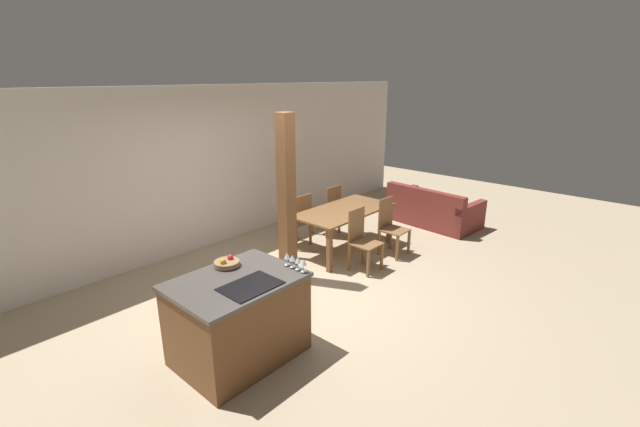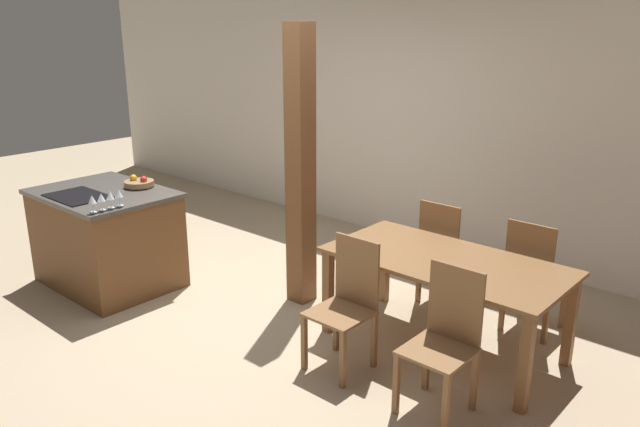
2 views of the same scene
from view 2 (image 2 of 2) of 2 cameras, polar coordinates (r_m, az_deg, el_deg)
The scene contains 14 objects.
ground_plane at distance 5.49m, azimuth -6.16°, elevation -8.72°, with size 16.00×16.00×0.00m, color tan.
wall_back at distance 6.91m, azimuth 8.79°, elevation 8.41°, with size 11.20×0.08×2.70m.
kitchen_island at distance 6.15m, azimuth -18.89°, elevation -2.10°, with size 1.27×0.95×0.91m.
fruit_bowl at distance 6.06m, azimuth -16.22°, elevation 2.71°, with size 0.27×0.27×0.10m.
wine_glass_near at distance 5.33m, azimuth -20.12°, elevation 1.16°, with size 0.07×0.07×0.14m.
wine_glass_middle at distance 5.36m, azimuth -19.37°, elevation 1.34°, with size 0.07×0.07×0.14m.
wine_glass_far at distance 5.40m, azimuth -18.64°, elevation 1.53°, with size 0.07×0.07×0.14m.
wine_glass_end at distance 5.44m, azimuth -17.91°, elevation 1.71°, with size 0.07×0.07×0.14m.
dining_table at distance 4.71m, azimuth 11.39°, elevation -5.19°, with size 1.76×0.89×0.72m.
dining_chair_near_left at distance 4.46m, azimuth 2.46°, elevation -8.13°, with size 0.40×0.40×0.94m.
dining_chair_near_right at distance 4.07m, azimuth 11.32°, elevation -11.16°, with size 0.40×0.40×0.94m.
dining_chair_far_left at distance 5.48m, azimuth 11.28°, elevation -3.45°, with size 0.40×0.40×0.94m.
dining_chair_far_right at distance 5.17m, azimuth 18.87°, elevation -5.41°, with size 0.40×0.40×0.94m.
timber_post at distance 5.26m, azimuth -1.80°, elevation 4.04°, with size 0.19×0.19×2.39m.
Camera 2 is at (3.67, -3.29, 2.41)m, focal length 35.00 mm.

